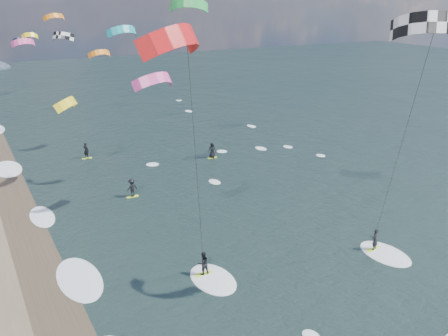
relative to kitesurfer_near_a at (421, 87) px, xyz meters
name	(u,v)px	position (x,y,z in m)	size (l,w,h in m)	color
wet_sand_strip	(64,332)	(-18.38, 6.10, -12.75)	(3.00, 240.00, 0.00)	#382D23
kitesurfer_near_a	(421,87)	(0.00, 0.00, 0.00)	(7.62, 9.27, 17.02)	#C7E728
kitesurfer_near_b	(196,136)	(-11.43, 3.52, -1.97)	(6.98, 8.90, 16.66)	#C7E728
far_kitesurfers	(151,166)	(-5.33, 27.41, -11.87)	(13.45, 13.88, 1.82)	#C7E728
bg_kite_field	(76,39)	(-6.86, 48.97, -0.99)	(14.19, 69.85, 9.73)	yellow
shoreline_surf	(68,284)	(-17.18, 10.85, -12.76)	(2.40, 79.40, 0.11)	white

